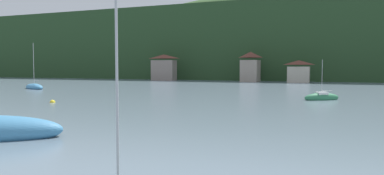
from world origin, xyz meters
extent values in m
cube|color=#264223|center=(0.00, 157.86, 10.97)|extent=(352.00, 64.02, 21.95)
ellipsoid|color=#38562D|center=(16.76, 173.86, 7.68)|extent=(246.40, 44.81, 55.78)
cube|color=gray|center=(-35.99, 119.45, 2.80)|extent=(6.53, 3.19, 5.60)
pyramid|color=brown|center=(-35.99, 119.45, 6.64)|extent=(6.85, 3.35, 1.12)
cube|color=gray|center=(-12.00, 120.52, 2.74)|extent=(4.25, 5.33, 5.48)
pyramid|color=brown|center=(-12.00, 120.52, 6.87)|extent=(4.47, 5.59, 1.49)
cube|color=#BCB29E|center=(0.00, 119.39, 1.92)|extent=(5.08, 3.07, 3.83)
pyramid|color=brown|center=(0.00, 119.39, 4.83)|extent=(5.34, 3.23, 1.08)
ellipsoid|color=teal|center=(-40.06, 76.92, 0.28)|extent=(6.42, 4.50, 1.26)
cylinder|color=#B7B7BC|center=(-40.06, 76.92, 4.25)|extent=(0.07, 0.07, 7.23)
cylinder|color=#ADADB2|center=(-39.00, 76.38, 1.50)|extent=(2.16, 1.13, 0.07)
cylinder|color=#B7B7BC|center=(3.92, 35.38, 3.66)|extent=(0.06, 0.06, 6.03)
ellipsoid|color=#2D754C|center=(6.68, 72.89, 0.26)|extent=(4.23, 3.50, 1.14)
cylinder|color=#B7B7BC|center=(6.68, 72.89, 2.58)|extent=(0.05, 0.05, 4.03)
cylinder|color=#ADADB2|center=(7.23, 73.28, 1.05)|extent=(1.12, 0.82, 0.05)
cube|color=silver|center=(6.68, 72.89, 0.74)|extent=(1.50, 1.42, 0.35)
sphere|color=yellow|center=(-19.87, 59.32, 0.00)|extent=(0.57, 0.57, 0.57)
camera|label=1|loc=(7.95, 29.25, 3.80)|focal=33.77mm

